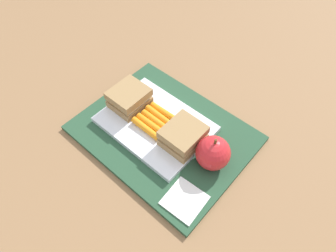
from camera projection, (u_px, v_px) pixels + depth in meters
ground_plane at (164, 134)px, 0.66m from camera, size 2.40×2.40×0.00m
lunchbag_mat at (164, 133)px, 0.66m from camera, size 0.36×0.28×0.01m
food_tray at (155, 124)px, 0.66m from camera, size 0.23×0.17×0.01m
sandwich_half_left at (129, 98)px, 0.67m from camera, size 0.07×0.08×0.04m
sandwich_half_right at (183, 136)px, 0.61m from camera, size 0.07×0.08×0.04m
carrot_sticks_bundle at (155, 120)px, 0.65m from camera, size 0.08×0.07×0.02m
apple at (213, 153)px, 0.58m from camera, size 0.07×0.07×0.08m
paper_napkin at (185, 200)px, 0.56m from camera, size 0.07×0.07×0.00m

